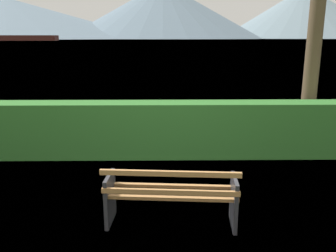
% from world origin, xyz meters
% --- Properties ---
extents(ground_plane, '(1400.00, 1400.00, 0.00)m').
position_xyz_m(ground_plane, '(0.00, 0.00, 0.00)').
color(ground_plane, '#4C6B33').
extents(water_surface, '(620.00, 620.00, 0.00)m').
position_xyz_m(water_surface, '(0.00, 306.82, 0.00)').
color(water_surface, '#7A99A8').
rests_on(water_surface, ground_plane).
extents(park_bench, '(1.77, 0.70, 0.87)m').
position_xyz_m(park_bench, '(-0.00, -0.06, 0.43)').
color(park_bench, '#A0703F').
rests_on(park_bench, ground_plane).
extents(hedge_row, '(11.40, 0.61, 1.15)m').
position_xyz_m(hedge_row, '(0.00, 2.79, 0.57)').
color(hedge_row, '#2D6B28').
rests_on(hedge_row, ground_plane).
extents(cargo_ship_large, '(64.20, 10.91, 11.15)m').
position_xyz_m(cargo_ship_large, '(-109.89, 246.16, 3.12)').
color(cargo_ship_large, '#471E19').
rests_on(cargo_ship_large, water_surface).
extents(distant_hills, '(804.16, 421.94, 81.81)m').
position_xyz_m(distant_hills, '(-39.19, 551.14, 35.09)').
color(distant_hills, slate).
rests_on(distant_hills, ground_plane).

